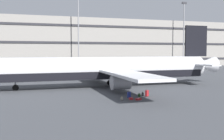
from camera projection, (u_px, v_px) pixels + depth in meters
The scene contains 12 objects.
ground_plane at pixel (124, 85), 46.19m from camera, with size 600.00×600.00×0.00m, color #424449.
terminal_structure at pixel (72, 43), 96.73m from camera, with size 168.87×17.04×17.30m.
airliner at pixel (106, 69), 43.11m from camera, with size 41.80×33.79×10.41m.
light_mast_left at pixel (78, 27), 83.73m from camera, with size 1.80×0.50×23.25m.
light_mast_center_left at pixel (184, 30), 95.57m from camera, with size 1.80×0.50×23.42m.
suitcase_red at pixel (129, 95), 33.15m from camera, with size 0.46×0.30×0.92m.
suitcase_black at pixel (131, 99), 32.04m from camera, with size 0.60×0.77×0.20m.
suitcase_scuffed at pixel (138, 99), 31.64m from camera, with size 0.83×0.71×0.22m.
suitcase_small at pixel (147, 93), 33.99m from camera, with size 0.50×0.43×1.00m.
backpack_teal at pixel (139, 95), 33.53m from camera, with size 0.45×0.41×0.56m.
backpack_silver at pixel (142, 94), 34.46m from camera, with size 0.40×0.38×0.55m.
backpack_orange at pixel (122, 98), 31.31m from camera, with size 0.35×0.26×0.55m.
Camera 1 is at (-16.09, -43.03, 5.86)m, focal length 42.44 mm.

